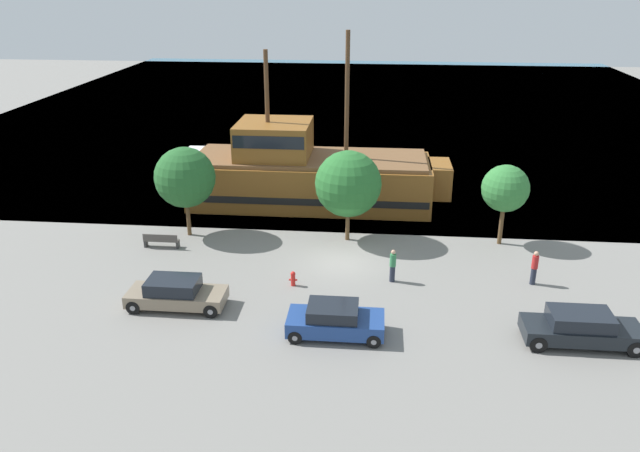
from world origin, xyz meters
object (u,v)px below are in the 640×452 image
Objects in this scene: parked_car_curb_front at (581,328)px; parked_car_curb_rear at (335,320)px; parked_car_curb_mid at (176,293)px; fire_hydrant at (293,278)px; bench_promenade_east at (161,240)px; pedestrian_walking_far at (534,267)px; pedestrian_walking_near at (393,265)px; pirate_ship at (307,174)px; moored_boat_dockside at (205,161)px.

parked_car_curb_front is 1.17× the size of parked_car_curb_rear.
parked_car_curb_mid reaches higher than fire_hydrant.
pedestrian_walking_far is (19.94, -2.61, 0.46)m from bench_promenade_east.
pedestrian_walking_near is (10.03, 3.55, 0.17)m from parked_car_curb_mid.
parked_car_curb_mid is 5.76m from fire_hydrant.
parked_car_curb_front reaches higher than parked_car_curb_mid.
moored_boat_dockside is at bearing 141.43° from pirate_ship.
parked_car_curb_mid is (-4.48, -14.78, -1.32)m from pirate_ship.
parked_car_curb_front is 13.30m from fire_hydrant.
parked_car_curb_front is 6.32× the size of fire_hydrant.
parked_car_curb_mid is 2.61× the size of pedestrian_walking_near.
parked_car_curb_rear reaches higher than fire_hydrant.
pirate_ship is 16.83m from parked_car_curb_rear.
bench_promenade_east is at bearing 154.19° from fire_hydrant.
parked_car_curb_mid is 2.53× the size of pedestrian_walking_far.
fire_hydrant is at bearing -173.85° from pedestrian_walking_far.
parked_car_curb_front reaches higher than parked_car_curb_rear.
moored_boat_dockside is 15.51m from bench_promenade_east.
pirate_ship is at bearing 139.09° from pedestrian_walking_far.
pedestrian_walking_near reaches higher than parked_car_curb_rear.
pirate_ship is at bearing 93.01° from fire_hydrant.
parked_car_curb_rear is at bearing -115.49° from pedestrian_walking_near.
moored_boat_dockside reaches higher than parked_car_curb_rear.
pirate_ship is 11.20m from bench_promenade_east.
moored_boat_dockside is 7.11× the size of fire_hydrant.
fire_hydrant is at bearing 162.11° from parked_car_curb_front.
moored_boat_dockside reaches higher than parked_car_curb_front.
parked_car_curb_mid is at bearing -78.38° from moored_boat_dockside.
parked_car_curb_rear is (3.03, -16.50, -1.33)m from pirate_ship.
parked_car_curb_front is at bearing -32.91° from pedestrian_walking_near.
moored_boat_dockside is 2.74× the size of bench_promenade_east.
parked_car_curb_front is 17.83m from parked_car_curb_mid.
pirate_ship reaches higher than parked_car_curb_front.
moored_boat_dockside is at bearing 133.59° from parked_car_curb_front.
moored_boat_dockside is at bearing 128.33° from pedestrian_walking_near.
parked_car_curb_front is 2.71× the size of pedestrian_walking_far.
pedestrian_walking_near is at bearing 10.68° from fire_hydrant.
moored_boat_dockside is 32.31m from parked_car_curb_front.
moored_boat_dockside is 22.40m from parked_car_curb_mid.
pedestrian_walking_near reaches higher than parked_car_curb_front.
pedestrian_walking_far is (-0.75, 5.37, 0.17)m from parked_car_curb_front.
bench_promenade_east is at bearing 141.69° from parked_car_curb_rear.
parked_car_curb_rear is 5.40× the size of fire_hydrant.
moored_boat_dockside is at bearing 116.92° from parked_car_curb_rear.
parked_car_curb_front is (22.28, -23.40, 0.11)m from moored_boat_dockside.
pedestrian_walking_near is at bearing 147.09° from parked_car_curb_front.
bench_promenade_east is (-7.40, -8.26, -1.58)m from pirate_ship.
moored_boat_dockside reaches higher than bench_promenade_east.
pedestrian_walking_near reaches higher than fire_hydrant.
pedestrian_walking_near is at bearing -51.67° from moored_boat_dockside.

